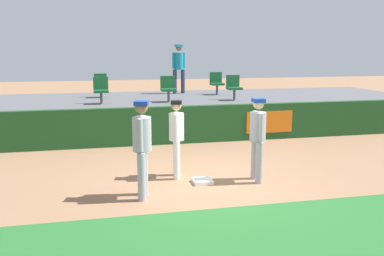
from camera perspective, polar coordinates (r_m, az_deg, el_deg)
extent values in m
plane|color=#936B4C|center=(8.86, 2.62, -7.66)|extent=(60.00, 60.00, 0.00)
cube|color=#26662B|center=(6.46, 9.25, -15.06)|extent=(18.00, 2.80, 0.01)
cube|color=white|center=(8.93, 1.42, -7.24)|extent=(0.40, 0.40, 0.08)
cylinder|color=white|center=(9.37, -2.08, -3.96)|extent=(0.14, 0.14, 0.84)
cylinder|color=white|center=(9.07, -2.13, -4.45)|extent=(0.14, 0.14, 0.84)
cylinder|color=white|center=(9.06, -2.13, 0.18)|extent=(0.39, 0.39, 0.59)
sphere|color=tan|center=(8.99, -2.15, 3.08)|extent=(0.22, 0.22, 0.22)
cube|color=black|center=(8.98, -2.16, 3.53)|extent=(0.27, 0.27, 0.08)
cylinder|color=white|center=(9.25, -2.10, 0.52)|extent=(0.09, 0.09, 0.55)
cylinder|color=white|center=(8.86, -2.17, 0.07)|extent=(0.09, 0.09, 0.55)
ellipsoid|color=brown|center=(9.29, -1.50, -0.92)|extent=(0.16, 0.22, 0.28)
cylinder|color=#9EA3AD|center=(9.21, 8.50, -4.22)|extent=(0.15, 0.15, 0.88)
cylinder|color=#9EA3AD|center=(8.92, 9.15, -4.73)|extent=(0.15, 0.15, 0.88)
cylinder|color=#9EA3AD|center=(8.90, 8.96, 0.17)|extent=(0.35, 0.35, 0.62)
sphere|color=beige|center=(8.82, 9.05, 3.26)|extent=(0.23, 0.23, 0.23)
cube|color=#193899|center=(8.81, 9.07, 3.74)|extent=(0.25, 0.25, 0.08)
cylinder|color=#9EA3AD|center=(9.08, 8.55, 0.53)|extent=(0.09, 0.09, 0.58)
cylinder|color=#9EA3AD|center=(8.70, 9.40, 0.06)|extent=(0.09, 0.09, 0.58)
cylinder|color=#9EA3AD|center=(8.18, -6.57, -5.95)|extent=(0.16, 0.16, 0.91)
cylinder|color=#9EA3AD|center=(7.87, -6.88, -6.65)|extent=(0.16, 0.16, 0.91)
cylinder|color=#9EA3AD|center=(7.83, -6.84, -0.84)|extent=(0.43, 0.43, 0.64)
sphere|color=#8C6647|center=(7.75, -6.93, 2.81)|extent=(0.24, 0.24, 0.24)
cube|color=#193899|center=(7.74, -6.94, 3.38)|extent=(0.30, 0.30, 0.08)
cylinder|color=#9EA3AD|center=(8.04, -6.65, -0.39)|extent=(0.09, 0.09, 0.60)
cylinder|color=#9EA3AD|center=(7.62, -7.06, -1.01)|extent=(0.09, 0.09, 0.60)
cube|color=#19471E|center=(12.46, -2.14, 0.42)|extent=(18.00, 0.24, 1.12)
cube|color=orange|center=(13.19, 10.52, 0.82)|extent=(1.50, 0.02, 0.67)
cube|color=#59595E|center=(14.97, -3.95, 2.07)|extent=(18.00, 4.80, 1.08)
cylinder|color=#4C4C51|center=(15.30, -12.29, 4.83)|extent=(0.08, 0.08, 0.40)
cube|color=#19592D|center=(15.28, -12.32, 5.58)|extent=(0.45, 0.44, 0.08)
cube|color=#19592D|center=(15.45, -12.36, 6.52)|extent=(0.45, 0.06, 0.40)
cylinder|color=#4C4C51|center=(13.69, -3.20, 4.39)|extent=(0.08, 0.08, 0.40)
cube|color=#19592D|center=(13.67, -3.21, 5.22)|extent=(0.47, 0.44, 0.08)
cube|color=#19592D|center=(13.84, -3.35, 6.28)|extent=(0.47, 0.06, 0.40)
cylinder|color=#4C4C51|center=(13.51, -12.26, 4.07)|extent=(0.08, 0.08, 0.40)
cube|color=#19592D|center=(13.49, -12.29, 4.91)|extent=(0.46, 0.44, 0.08)
cube|color=#19592D|center=(13.66, -12.34, 5.99)|extent=(0.46, 0.06, 0.40)
cylinder|color=#4C4C51|center=(15.92, 3.43, 5.28)|extent=(0.08, 0.08, 0.40)
cube|color=#19592D|center=(15.90, 3.43, 6.00)|extent=(0.47, 0.44, 0.08)
cube|color=#19592D|center=(16.06, 3.26, 6.91)|extent=(0.47, 0.06, 0.40)
cylinder|color=#4C4C51|center=(14.23, 5.78, 4.59)|extent=(0.08, 0.08, 0.40)
cube|color=#19592D|center=(14.21, 5.80, 5.40)|extent=(0.46, 0.44, 0.08)
cube|color=#19592D|center=(14.37, 5.58, 6.42)|extent=(0.46, 0.06, 0.40)
cylinder|color=#33384C|center=(16.37, -1.25, 6.36)|extent=(0.16, 0.16, 0.92)
cylinder|color=#33384C|center=(16.25, -2.35, 6.32)|extent=(0.16, 0.16, 0.92)
cylinder|color=teal|center=(16.27, -1.81, 9.09)|extent=(0.41, 0.41, 0.65)
sphere|color=#8C6647|center=(16.26, -1.82, 10.88)|extent=(0.24, 0.24, 0.24)
cube|color=teal|center=(16.26, -1.83, 11.15)|extent=(0.29, 0.29, 0.08)
cylinder|color=teal|center=(16.35, -1.10, 9.18)|extent=(0.09, 0.09, 0.61)
cylinder|color=teal|center=(16.20, -2.54, 9.16)|extent=(0.09, 0.09, 0.61)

